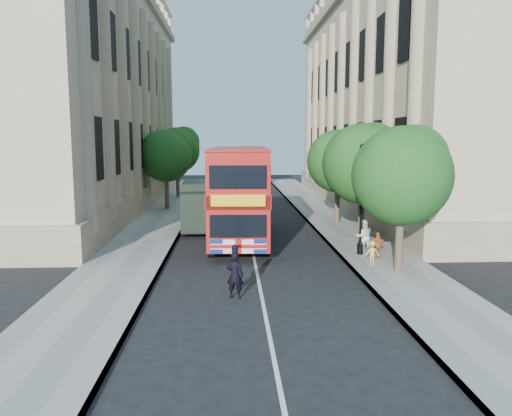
{
  "coord_description": "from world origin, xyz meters",
  "views": [
    {
      "loc": [
        -1.06,
        -16.64,
        5.49
      ],
      "look_at": [
        0.11,
        6.32,
        2.3
      ],
      "focal_mm": 35.0,
      "sensor_mm": 36.0,
      "label": 1
    }
  ],
  "objects": [
    {
      "name": "pavement_left",
      "position": [
        -5.75,
        10.0,
        0.06
      ],
      "size": [
        3.5,
        80.0,
        0.12
      ],
      "primitive_type": "cube",
      "color": "gray",
      "rests_on": "ground"
    },
    {
      "name": "building_right",
      "position": [
        13.8,
        24.0,
        9.0
      ],
      "size": [
        12.0,
        38.0,
        18.0
      ],
      "primitive_type": "cube",
      "color": "tan",
      "rests_on": "ground"
    },
    {
      "name": "child_b",
      "position": [
        4.98,
        4.01,
        0.65
      ],
      "size": [
        0.72,
        0.46,
        1.05
      ],
      "primitive_type": "imported",
      "rotation": [
        0.0,
        0.0,
        3.25
      ],
      "color": "gold",
      "rests_on": "pavement_right"
    },
    {
      "name": "woman_pedestrian",
      "position": [
        5.18,
        6.1,
        0.93
      ],
      "size": [
        0.81,
        0.64,
        1.63
      ],
      "primitive_type": "imported",
      "rotation": [
        0.0,
        0.0,
        3.12
      ],
      "color": "silver",
      "rests_on": "pavement_right"
    },
    {
      "name": "child_a",
      "position": [
        5.54,
        5.06,
        0.73
      ],
      "size": [
        0.73,
        0.34,
        1.22
      ],
      "primitive_type": "imported",
      "rotation": [
        0.0,
        0.0,
        3.08
      ],
      "color": "orange",
      "rests_on": "pavement_right"
    },
    {
      "name": "tree_left_far",
      "position": [
        -5.96,
        22.03,
        4.44
      ],
      "size": [
        4.0,
        4.0,
        6.3
      ],
      "color": "#473828",
      "rests_on": "ground"
    },
    {
      "name": "tree_right_far",
      "position": [
        5.84,
        15.03,
        4.31
      ],
      "size": [
        4.0,
        4.0,
        6.15
      ],
      "color": "#473828",
      "rests_on": "ground"
    },
    {
      "name": "box_van",
      "position": [
        -2.9,
        12.98,
        1.42
      ],
      "size": [
        2.27,
        5.16,
        2.9
      ],
      "rotation": [
        0.0,
        0.0,
        0.04
      ],
      "color": "black",
      "rests_on": "ground"
    },
    {
      "name": "double_decker_bus",
      "position": [
        -0.56,
        10.0,
        2.73
      ],
      "size": [
        3.21,
        10.79,
        4.94
      ],
      "rotation": [
        0.0,
        0.0,
        -0.03
      ],
      "color": "#A3110B",
      "rests_on": "ground"
    },
    {
      "name": "pavement_right",
      "position": [
        5.75,
        10.0,
        0.06
      ],
      "size": [
        3.5,
        80.0,
        0.12
      ],
      "primitive_type": "cube",
      "color": "gray",
      "rests_on": "ground"
    },
    {
      "name": "ground",
      "position": [
        0.0,
        0.0,
        0.0
      ],
      "size": [
        120.0,
        120.0,
        0.0
      ],
      "primitive_type": "plane",
      "color": "black",
      "rests_on": "ground"
    },
    {
      "name": "tree_right_mid",
      "position": [
        5.84,
        9.03,
        4.45
      ],
      "size": [
        4.2,
        4.2,
        6.37
      ],
      "color": "#473828",
      "rests_on": "ground"
    },
    {
      "name": "lamp_post",
      "position": [
        5.0,
        6.0,
        2.51
      ],
      "size": [
        0.32,
        0.32,
        5.16
      ],
      "color": "black",
      "rests_on": "pavement_right"
    },
    {
      "name": "police_constable",
      "position": [
        -0.94,
        0.14,
        0.82
      ],
      "size": [
        0.66,
        0.5,
        1.64
      ],
      "primitive_type": "imported",
      "rotation": [
        0.0,
        0.0,
        2.95
      ],
      "color": "black",
      "rests_on": "ground"
    },
    {
      "name": "building_left",
      "position": [
        -13.8,
        24.0,
        9.0
      ],
      "size": [
        12.0,
        38.0,
        18.0
      ],
      "primitive_type": "cube",
      "color": "tan",
      "rests_on": "ground"
    },
    {
      "name": "tree_left_back",
      "position": [
        -5.96,
        30.03,
        4.71
      ],
      "size": [
        4.2,
        4.2,
        6.65
      ],
      "color": "#473828",
      "rests_on": "ground"
    },
    {
      "name": "tree_right_near",
      "position": [
        5.84,
        3.03,
        4.25
      ],
      "size": [
        4.0,
        4.0,
        6.08
      ],
      "color": "#473828",
      "rests_on": "ground"
    }
  ]
}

